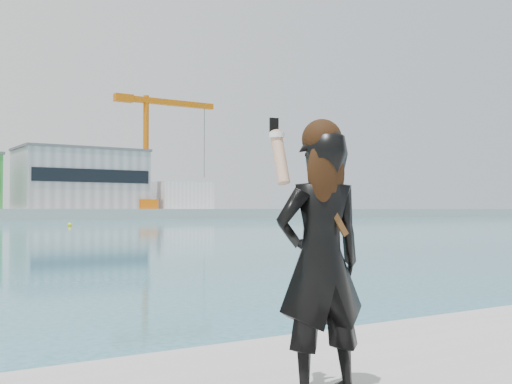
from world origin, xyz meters
TOP-DOWN VIEW (x-y plane):
  - warehouse_grey_right at (40.00, 127.98)m, footprint 25.50×15.35m
  - ancillary_shed at (62.00, 126.00)m, footprint 12.00×10.00m
  - dock_crane at (53.20, 122.00)m, footprint 23.00×4.00m
  - buoy_near at (19.56, 68.43)m, footprint 0.50×0.50m
  - woman at (-0.11, -0.60)m, footprint 0.63×0.47m

SIDE VIEW (x-z plane):
  - buoy_near at x=19.56m, z-range -0.25..0.25m
  - woman at x=-0.11m, z-range 0.81..2.47m
  - ancillary_shed at x=62.00m, z-range 2.00..8.00m
  - warehouse_grey_right at x=40.00m, z-range 2.01..14.51m
  - dock_crane at x=53.20m, z-range 3.07..27.07m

